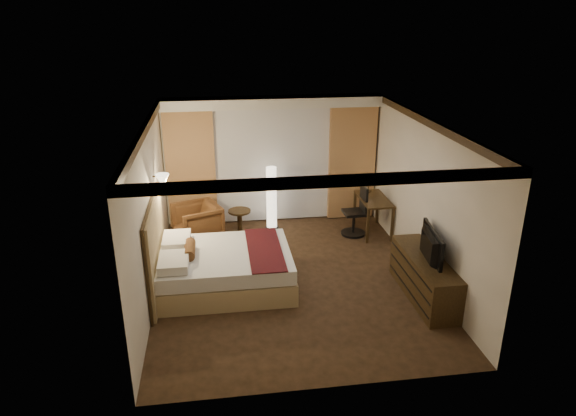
{
  "coord_description": "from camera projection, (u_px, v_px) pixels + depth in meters",
  "views": [
    {
      "loc": [
        -1.17,
        -7.68,
        4.31
      ],
      "look_at": [
        0.0,
        0.4,
        1.15
      ],
      "focal_mm": 32.0,
      "sensor_mm": 36.0,
      "label": 1
    }
  ],
  "objects": [
    {
      "name": "television",
      "position": [
        426.0,
        241.0,
        7.9
      ],
      "size": [
        0.69,
        1.06,
        0.13
      ],
      "primitive_type": "imported",
      "rotation": [
        0.0,
        0.0,
        1.45
      ],
      "color": "black",
      "rests_on": "dresser"
    },
    {
      "name": "headboard",
      "position": [
        156.0,
        249.0,
        8.17
      ],
      "size": [
        0.12,
        1.99,
        1.5
      ],
      "primitive_type": null,
      "color": "tan",
      "rests_on": "floor"
    },
    {
      "name": "crown_molding",
      "position": [
        292.0,
        127.0,
        7.85
      ],
      "size": [
        4.5,
        5.5,
        0.12
      ],
      "primitive_type": null,
      "color": "black",
      "rests_on": "ceiling"
    },
    {
      "name": "right_wall",
      "position": [
        424.0,
        199.0,
        8.61
      ],
      "size": [
        0.02,
        5.5,
        2.7
      ],
      "primitive_type": "cube",
      "color": "beige",
      "rests_on": "floor"
    },
    {
      "name": "back_wall",
      "position": [
        272.0,
        160.0,
        10.85
      ],
      "size": [
        4.5,
        0.02,
        2.7
      ],
      "primitive_type": "cube",
      "color": "beige",
      "rests_on": "floor"
    },
    {
      "name": "office_chair",
      "position": [
        354.0,
        211.0,
        10.36
      ],
      "size": [
        0.52,
        0.52,
        1.03
      ],
      "primitive_type": null,
      "rotation": [
        0.0,
        0.0,
        0.04
      ],
      "color": "black",
      "rests_on": "floor"
    },
    {
      "name": "dresser",
      "position": [
        424.0,
        277.0,
        8.13
      ],
      "size": [
        0.5,
        1.79,
        0.7
      ],
      "primitive_type": null,
      "color": "black",
      "rests_on": "floor"
    },
    {
      "name": "ceiling",
      "position": [
        292.0,
        123.0,
        7.83
      ],
      "size": [
        4.5,
        5.5,
        0.01
      ],
      "primitive_type": "cube",
      "color": "white",
      "rests_on": "back_wall"
    },
    {
      "name": "side_table",
      "position": [
        240.0,
        222.0,
        10.52
      ],
      "size": [
        0.46,
        0.46,
        0.5
      ],
      "primitive_type": null,
      "color": "black",
      "rests_on": "floor"
    },
    {
      "name": "bed",
      "position": [
        226.0,
        268.0,
        8.48
      ],
      "size": [
        2.17,
        1.69,
        0.63
      ],
      "primitive_type": null,
      "color": "white",
      "rests_on": "floor"
    },
    {
      "name": "desk",
      "position": [
        373.0,
        215.0,
        10.52
      ],
      "size": [
        0.55,
        1.08,
        0.75
      ],
      "primitive_type": null,
      "color": "black",
      "rests_on": "floor"
    },
    {
      "name": "floor",
      "position": [
        291.0,
        279.0,
        8.8
      ],
      "size": [
        4.5,
        5.5,
        0.01
      ],
      "primitive_type": "cube",
      "color": "black",
      "rests_on": "ground"
    },
    {
      "name": "left_wall",
      "position": [
        149.0,
        213.0,
        8.01
      ],
      "size": [
        0.02,
        5.5,
        2.7
      ],
      "primitive_type": "cube",
      "color": "beige",
      "rests_on": "floor"
    },
    {
      "name": "soffit",
      "position": [
        273.0,
        102.0,
        10.17
      ],
      "size": [
        4.5,
        0.5,
        0.2
      ],
      "primitive_type": "cube",
      "color": "white",
      "rests_on": "ceiling"
    },
    {
      "name": "curtain_sheer",
      "position": [
        273.0,
        165.0,
        10.81
      ],
      "size": [
        2.48,
        0.04,
        2.45
      ],
      "primitive_type": "cube",
      "color": "silver",
      "rests_on": "back_wall"
    },
    {
      "name": "desk_lamp",
      "position": [
        369.0,
        184.0,
        10.68
      ],
      "size": [
        0.18,
        0.18,
        0.34
      ],
      "primitive_type": null,
      "color": "#FFD899",
      "rests_on": "desk"
    },
    {
      "name": "floor_lamp",
      "position": [
        272.0,
        198.0,
        10.59
      ],
      "size": [
        0.29,
        0.29,
        1.36
      ],
      "primitive_type": null,
      "color": "white",
      "rests_on": "floor"
    },
    {
      "name": "wall_sconce",
      "position": [
        162.0,
        180.0,
        8.65
      ],
      "size": [
        0.24,
        0.24,
        0.24
      ],
      "primitive_type": null,
      "color": "white",
      "rests_on": "left_wall"
    },
    {
      "name": "curtain_right_drape",
      "position": [
        352.0,
        163.0,
        10.99
      ],
      "size": [
        1.0,
        0.14,
        2.45
      ],
      "primitive_type": "cube",
      "color": "tan",
      "rests_on": "back_wall"
    },
    {
      "name": "curtain_left_drape",
      "position": [
        191.0,
        169.0,
        10.53
      ],
      "size": [
        1.0,
        0.14,
        2.45
      ],
      "primitive_type": "cube",
      "color": "tan",
      "rests_on": "back_wall"
    },
    {
      "name": "armchair",
      "position": [
        197.0,
        221.0,
        10.09
      ],
      "size": [
        1.01,
        1.04,
        0.85
      ],
      "primitive_type": "imported",
      "rotation": [
        0.0,
        0.0,
        -1.22
      ],
      "color": "#553719",
      "rests_on": "floor"
    }
  ]
}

